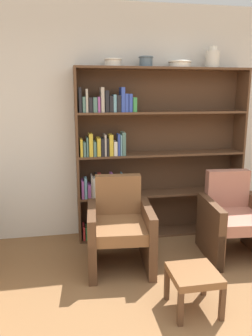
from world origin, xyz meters
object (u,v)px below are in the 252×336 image
object	(u,v)px
bookshelf	(144,156)
footstool	(194,278)
bowl_brass	(180,64)
armchair_cushioned	(234,219)
bowl_cream	(113,62)
bowl_copper	(146,61)
vase_tall	(213,59)
armchair_leather	(120,228)

from	to	relation	value
bookshelf	footstool	xyz separation A→B (m)	(0.05, -1.53, -0.71)
bowl_brass	armchair_cushioned	world-z (taller)	bowl_brass
bookshelf	bowl_brass	size ratio (longest dim) A/B	7.60
bowl_cream	bowl_brass	world-z (taller)	bowl_cream
bowl_copper	armchair_cushioned	xyz separation A→B (m)	(0.84, -0.68, -1.69)
bookshelf	bowl_copper	distance (m)	1.10
bowl_copper	vase_tall	distance (m)	0.80
bowl_copper	armchair_cushioned	distance (m)	2.00
bookshelf	vase_tall	size ratio (longest dim) A/B	8.39
bowl_brass	armchair_leather	size ratio (longest dim) A/B	0.30
footstool	bowl_cream	bearing A→B (deg)	105.78
bookshelf	vase_tall	bearing A→B (deg)	-1.34
armchair_leather	footstool	xyz separation A→B (m)	(0.47, -0.83, -0.12)
bookshelf	vase_tall	world-z (taller)	vase_tall
bowl_cream	armchair_cushioned	size ratio (longest dim) A/B	0.22
bowl_brass	armchair_cushioned	distance (m)	1.85
armchair_leather	bowl_cream	bearing A→B (deg)	-88.72
bowl_copper	footstool	world-z (taller)	bowl_copper
bowl_cream	footstool	distance (m)	2.39
bowl_copper	footstool	size ratio (longest dim) A/B	0.44
bookshelf	bowl_cream	size ratio (longest dim) A/B	10.15
bookshelf	bowl_brass	bearing A→B (deg)	-2.69
bowl_cream	armchair_cushioned	xyz separation A→B (m)	(1.21, -0.68, -1.67)
bookshelf	armchair_leather	world-z (taller)	bookshelf
bookshelf	armchair_cushioned	size ratio (longest dim) A/B	2.27
bowl_copper	footstool	bearing A→B (deg)	-88.03
armchair_cushioned	footstool	world-z (taller)	armchair_cushioned
bookshelf	armchair_leather	bearing A→B (deg)	-120.96
bowl_cream	bowl_copper	size ratio (longest dim) A/B	1.20
armchair_cushioned	bowl_brass	bearing A→B (deg)	-52.61
armchair_cushioned	bookshelf	bearing A→B (deg)	-35.33
footstool	armchair_cushioned	bearing A→B (deg)	46.71
bowl_cream	vase_tall	xyz separation A→B (m)	(1.17, 0.00, 0.06)
bowl_brass	bookshelf	bearing A→B (deg)	177.31
bowl_copper	armchair_leather	world-z (taller)	bowl_copper
footstool	armchair_leather	bearing A→B (deg)	119.44
bowl_copper	bowl_brass	size ratio (longest dim) A/B	0.62
bookshelf	armchair_cushioned	bearing A→B (deg)	-39.94
bookshelf	bowl_brass	xyz separation A→B (m)	(0.40, -0.02, 1.07)
bowl_copper	vase_tall	bearing A→B (deg)	0.00
bookshelf	armchair_cushioned	xyz separation A→B (m)	(0.84, -0.70, -0.59)
bowl_copper	footstool	distance (m)	2.36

